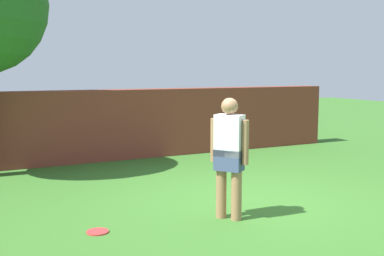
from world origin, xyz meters
The scene contains 4 objects.
ground_plane centered at (0.00, 0.00, 0.00)m, with size 40.00×40.00×0.00m, color #336623.
brick_wall centered at (-1.50, 4.27, 0.77)m, with size 12.57×0.50×1.54m, color brown.
person centered at (-0.71, -0.51, 0.90)m, with size 0.39×0.45×1.62m.
frisbee_red centered at (-2.43, -0.27, 0.01)m, with size 0.27×0.27×0.02m, color red.
Camera 1 is at (-3.85, -5.76, 1.98)m, focal length 43.94 mm.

